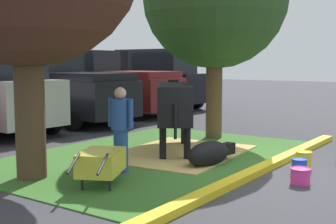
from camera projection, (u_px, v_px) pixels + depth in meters
The scene contains 14 objects.
ground_plane at pixel (259, 173), 8.19m from camera, with size 80.00×80.00×0.00m, color #38383D.
grass_island at pixel (153, 155), 9.72m from camera, with size 7.04×4.68×0.02m, color #386B28.
curb_yellow at pixel (262, 168), 8.29m from camera, with size 8.24×0.24×0.12m, color yellow.
hay_bedding at pixel (179, 153), 9.87m from camera, with size 3.20×2.40×0.04m, color tan.
cow_holstein at pixel (174, 103), 10.05m from camera, with size 2.76×2.14×1.54m.
calf_lying at pixel (210, 154), 8.73m from camera, with size 1.33×0.64×0.48m.
person_handler at pixel (121, 128), 8.11m from camera, with size 0.34×0.53×1.54m.
wheelbarrow at pixel (102, 163), 7.28m from camera, with size 1.56×1.10×0.63m.
bucket_pink at pixel (300, 176), 7.41m from camera, with size 0.34×0.34×0.27m.
bucket_blue at pixel (299, 166), 8.14m from camera, with size 0.29×0.29×0.27m.
bucket_yellow at pixel (304, 160), 8.52m from camera, with size 0.32×0.32×0.33m.
pickup_truck_black at pixel (58, 89), 14.94m from camera, with size 2.40×5.48×2.42m.
pickup_truck_maroon at pixel (111, 85), 17.30m from camera, with size 2.40×5.48×2.42m.
suv_black at pixel (155, 79), 19.58m from camera, with size 2.28×4.68×2.52m.
Camera 1 is at (-7.51, -3.27, 1.98)m, focal length 48.79 mm.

